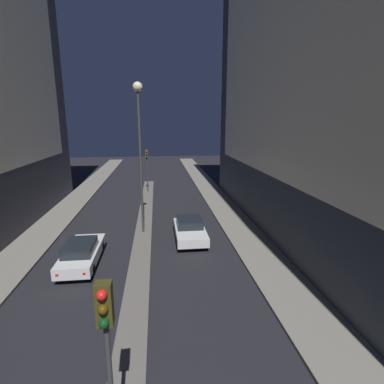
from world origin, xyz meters
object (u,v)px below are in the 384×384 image
object	(u,v)px
traffic_light_near	(107,339)
car_right_lane	(190,230)
traffic_light_mid	(147,161)
street_lamp	(139,127)
car_left_lane	(82,253)

from	to	relation	value
traffic_light_near	car_right_lane	size ratio (longest dim) A/B	1.08
traffic_light_near	traffic_light_mid	distance (m)	27.08
traffic_light_near	street_lamp	size ratio (longest dim) A/B	0.46
traffic_light_near	traffic_light_mid	bearing A→B (deg)	90.00
traffic_light_near	street_lamp	xyz separation A→B (m)	(0.00, 14.79, 3.84)
street_lamp	car_left_lane	world-z (taller)	street_lamp
traffic_light_near	car_right_lane	xyz separation A→B (m)	(3.12, 13.25, -2.76)
traffic_light_near	street_lamp	world-z (taller)	street_lamp
car_left_lane	car_right_lane	bearing A→B (deg)	24.94
car_right_lane	traffic_light_mid	bearing A→B (deg)	102.71
traffic_light_mid	car_left_lane	world-z (taller)	traffic_light_mid
traffic_light_near	traffic_light_mid	world-z (taller)	same
car_right_lane	street_lamp	bearing A→B (deg)	153.64
traffic_light_mid	traffic_light_near	bearing A→B (deg)	-90.00
street_lamp	car_left_lane	bearing A→B (deg)	-125.05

